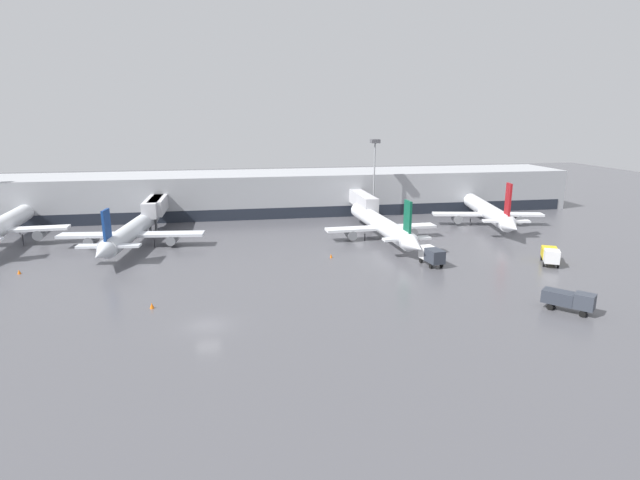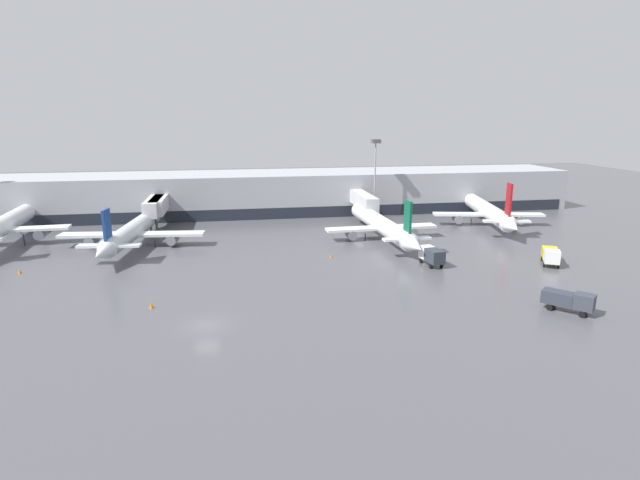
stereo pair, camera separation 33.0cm
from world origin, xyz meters
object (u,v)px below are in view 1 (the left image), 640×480
at_px(traffic_cone_2, 152,306).
at_px(service_truck_3, 432,255).
at_px(apron_light_mast_1, 375,156).
at_px(parked_jet_2, 381,225).
at_px(parked_jet_1, 488,212).
at_px(traffic_cone_0, 331,256).
at_px(parked_jet_0, 131,232).
at_px(parked_jet_3, 0,227).
at_px(service_truck_0, 550,254).
at_px(traffic_cone_1, 19,272).
at_px(service_truck_1, 569,299).

bearing_deg(traffic_cone_2, service_truck_3, 15.26).
bearing_deg(apron_light_mast_1, parked_jet_2, -101.75).
bearing_deg(parked_jet_1, traffic_cone_0, 128.23).
distance_m(parked_jet_0, parked_jet_2, 42.85).
height_order(parked_jet_0, parked_jet_3, parked_jet_3).
height_order(parked_jet_0, apron_light_mast_1, apron_light_mast_1).
relative_size(service_truck_0, service_truck_3, 1.21).
height_order(service_truck_3, apron_light_mast_1, apron_light_mast_1).
xyz_separation_m(service_truck_0, traffic_cone_1, (-75.84, 8.63, -1.16)).
xyz_separation_m(parked_jet_3, traffic_cone_1, (8.91, -17.04, -2.95)).
height_order(service_truck_1, service_truck_3, service_truck_3).
xyz_separation_m(parked_jet_1, parked_jet_3, (-88.87, -0.91, 0.46)).
distance_m(parked_jet_1, apron_light_mast_1, 25.56).
height_order(parked_jet_1, service_truck_1, parked_jet_1).
distance_m(parked_jet_1, traffic_cone_0, 39.69).
distance_m(parked_jet_0, traffic_cone_1, 18.28).
relative_size(parked_jet_2, traffic_cone_0, 54.39).
distance_m(traffic_cone_1, traffic_cone_2, 26.04).
xyz_separation_m(parked_jet_2, traffic_cone_2, (-35.52, -27.32, -2.23)).
height_order(parked_jet_0, service_truck_0, parked_jet_0).
bearing_deg(traffic_cone_0, parked_jet_3, 162.63).
relative_size(parked_jet_3, service_truck_0, 5.66).
height_order(parked_jet_1, apron_light_mast_1, apron_light_mast_1).
height_order(parked_jet_2, traffic_cone_0, parked_jet_2).
bearing_deg(service_truck_0, parked_jet_1, -160.30).
xyz_separation_m(service_truck_0, traffic_cone_2, (-55.71, -7.89, -1.14)).
bearing_deg(traffic_cone_1, apron_light_mast_1, 26.01).
xyz_separation_m(parked_jet_0, traffic_cone_2, (7.29, -29.33, -2.24)).
height_order(parked_jet_2, service_truck_0, parked_jet_2).
bearing_deg(parked_jet_0, apron_light_mast_1, -64.27).
xyz_separation_m(parked_jet_3, service_truck_3, (67.17, -23.15, -1.66)).
xyz_separation_m(service_truck_3, traffic_cone_2, (-38.13, -10.40, -1.27)).
bearing_deg(service_truck_3, parked_jet_1, -49.34).
bearing_deg(service_truck_3, traffic_cone_0, 57.62).
xyz_separation_m(parked_jet_3, service_truck_0, (84.75, -25.67, -1.79)).
xyz_separation_m(parked_jet_1, service_truck_1, (-13.44, -43.61, -1.35)).
bearing_deg(traffic_cone_0, service_truck_0, -15.96).
relative_size(service_truck_1, traffic_cone_2, 7.74).
distance_m(service_truck_0, service_truck_3, 17.75).
bearing_deg(parked_jet_0, traffic_cone_0, -104.95).
bearing_deg(parked_jet_1, traffic_cone_1, 114.50).
bearing_deg(traffic_cone_2, apron_light_mast_1, 49.19).
relative_size(parked_jet_2, service_truck_1, 6.79).
relative_size(traffic_cone_0, apron_light_mast_1, 0.04).
bearing_deg(traffic_cone_2, parked_jet_1, 29.94).
bearing_deg(parked_jet_2, parked_jet_1, -75.93).
distance_m(parked_jet_1, traffic_cone_1, 81.98).
xyz_separation_m(parked_jet_3, apron_light_mast_1, (68.35, 11.96, 10.04)).
height_order(service_truck_3, traffic_cone_1, service_truck_3).
height_order(parked_jet_3, service_truck_1, parked_jet_3).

